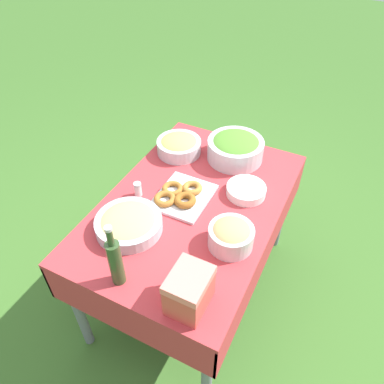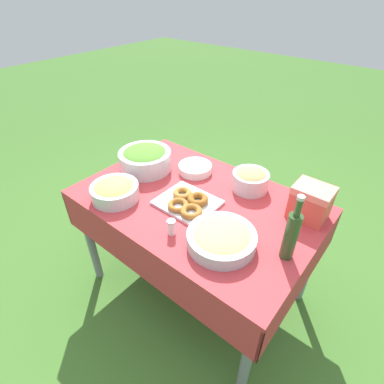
# 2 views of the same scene
# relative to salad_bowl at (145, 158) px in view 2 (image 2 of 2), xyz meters

# --- Properties ---
(ground_plane) EXTENTS (14.00, 14.00, 0.00)m
(ground_plane) POSITION_rel_salad_bowl_xyz_m (0.44, -0.05, -0.81)
(ground_plane) COLOR #3D6B28
(picnic_table) EXTENTS (1.27, 0.84, 0.73)m
(picnic_table) POSITION_rel_salad_bowl_xyz_m (0.44, -0.05, -0.18)
(picnic_table) COLOR #B73338
(picnic_table) RESTS_ON ground_plane
(salad_bowl) EXTENTS (0.32, 0.32, 0.14)m
(salad_bowl) POSITION_rel_salad_bowl_xyz_m (0.00, 0.00, 0.00)
(salad_bowl) COLOR silver
(salad_bowl) RESTS_ON picnic_table
(pasta_bowl) EXTENTS (0.31, 0.31, 0.08)m
(pasta_bowl) POSITION_rel_salad_bowl_xyz_m (0.73, -0.23, -0.03)
(pasta_bowl) COLOR #B2B7BC
(pasta_bowl) RESTS_ON picnic_table
(donut_platter) EXTENTS (0.30, 0.27, 0.05)m
(donut_platter) POSITION_rel_salad_bowl_xyz_m (0.44, -0.12, -0.05)
(donut_platter) COLOR silver
(donut_platter) RESTS_ON picnic_table
(plate_stack) EXTENTS (0.20, 0.20, 0.05)m
(plate_stack) POSITION_rel_salad_bowl_xyz_m (0.26, 0.16, -0.05)
(plate_stack) COLOR white
(plate_stack) RESTS_ON picnic_table
(olive_oil_bottle) EXTENTS (0.06, 0.06, 0.32)m
(olive_oil_bottle) POSITION_rel_salad_bowl_xyz_m (0.98, -0.12, 0.05)
(olive_oil_bottle) COLOR #2D4723
(olive_oil_bottle) RESTS_ON picnic_table
(bread_bowl) EXTENTS (0.20, 0.20, 0.12)m
(bread_bowl) POSITION_rel_salad_bowl_xyz_m (0.60, 0.22, -0.01)
(bread_bowl) COLOR silver
(bread_bowl) RESTS_ON picnic_table
(fruit_bowl) EXTENTS (0.25, 0.25, 0.10)m
(fruit_bowl) POSITION_rel_salad_bowl_xyz_m (0.09, -0.31, -0.02)
(fruit_bowl) COLOR silver
(fruit_bowl) RESTS_ON picnic_table
(cooler_box) EXTENTS (0.18, 0.14, 0.18)m
(cooler_box) POSITION_rel_salad_bowl_xyz_m (0.95, 0.19, 0.02)
(cooler_box) COLOR #E04C42
(cooler_box) RESTS_ON picnic_table
(salt_shaker) EXTENTS (0.04, 0.04, 0.08)m
(salt_shaker) POSITION_rel_salad_bowl_xyz_m (0.51, -0.32, -0.03)
(salt_shaker) COLOR white
(salt_shaker) RESTS_ON picnic_table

